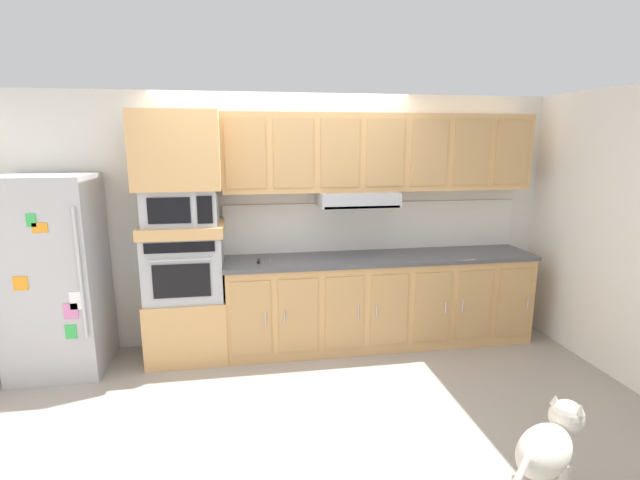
{
  "coord_description": "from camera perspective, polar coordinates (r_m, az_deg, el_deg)",
  "views": [
    {
      "loc": [
        -0.42,
        -3.63,
        2.04
      ],
      "look_at": [
        0.25,
        0.4,
        1.18
      ],
      "focal_mm": 26.32,
      "sensor_mm": 36.0,
      "label": 1
    }
  ],
  "objects": [
    {
      "name": "lower_cabinet_run",
      "position": [
        4.85,
        7.31,
        -7.42
      ],
      "size": [
        3.06,
        0.63,
        0.88
      ],
      "color": "tan",
      "rests_on": "ground"
    },
    {
      "name": "appliance_mid_shelf",
      "position": [
        4.48,
        -16.33,
        1.31
      ],
      "size": [
        0.74,
        0.62,
        0.1
      ],
      "primitive_type": "cube",
      "color": "tan",
      "rests_on": "built_in_oven"
    },
    {
      "name": "dog",
      "position": [
        3.17,
        26.1,
        -21.49
      ],
      "size": [
        0.73,
        0.52,
        0.55
      ],
      "rotation": [
        0.0,
        0.0,
        0.58
      ],
      "color": "beige",
      "rests_on": "ground"
    },
    {
      "name": "microwave",
      "position": [
        4.45,
        -16.49,
        3.96
      ],
      "size": [
        0.64,
        0.54,
        0.32
      ],
      "color": "#A8AAAF",
      "rests_on": "appliance_mid_shelf"
    },
    {
      "name": "ground_plane",
      "position": [
        4.18,
        -2.56,
        -17.24
      ],
      "size": [
        9.6,
        9.6,
        0.0
      ],
      "primitive_type": "plane",
      "color": "#9E9389"
    },
    {
      "name": "side_panel_right",
      "position": [
        4.92,
        31.69,
        0.91
      ],
      "size": [
        0.12,
        7.1,
        2.5
      ],
      "primitive_type": "cube",
      "color": "white",
      "rests_on": "ground"
    },
    {
      "name": "back_kitchen_wall",
      "position": [
        4.82,
        -4.3,
        2.48
      ],
      "size": [
        6.2,
        0.12,
        2.5
      ],
      "primitive_type": "cube",
      "color": "silver",
      "rests_on": "ground"
    },
    {
      "name": "backsplash_panel",
      "position": [
        4.94,
        6.56,
        1.71
      ],
      "size": [
        3.1,
        0.02,
        0.5
      ],
      "primitive_type": "cube",
      "color": "silver",
      "rests_on": "countertop_slab"
    },
    {
      "name": "built_in_oven",
      "position": [
        4.56,
        -16.08,
        -3.02
      ],
      "size": [
        0.7,
        0.62,
        0.6
      ],
      "color": "#A8AAAF",
      "rests_on": "oven_base_cabinet"
    },
    {
      "name": "screwdriver",
      "position": [
        4.45,
        -7.36,
        -2.56
      ],
      "size": [
        0.14,
        0.12,
        0.03
      ],
      "color": "black",
      "rests_on": "countertop_slab"
    },
    {
      "name": "appliance_upper_cabinet",
      "position": [
        4.41,
        -16.88,
        10.4
      ],
      "size": [
        0.74,
        0.62,
        0.68
      ],
      "primitive_type": "cube",
      "color": "tan",
      "rests_on": "microwave"
    },
    {
      "name": "oven_base_cabinet",
      "position": [
        4.74,
        -15.66,
        -10.04
      ],
      "size": [
        0.74,
        0.62,
        0.6
      ],
      "primitive_type": "cube",
      "color": "tan",
      "rests_on": "ground"
    },
    {
      "name": "upper_cabinet_with_hood",
      "position": [
        4.7,
        7.16,
        10.18
      ],
      "size": [
        3.06,
        0.48,
        0.88
      ],
      "color": "tan",
      "rests_on": "backsplash_panel"
    },
    {
      "name": "countertop_slab",
      "position": [
        4.72,
        7.44,
        -2.13
      ],
      "size": [
        3.1,
        0.64,
        0.04
      ],
      "primitive_type": "cube",
      "color": "#4C4C51",
      "rests_on": "lower_cabinet_run"
    },
    {
      "name": "refrigerator",
      "position": [
        4.76,
        -29.51,
        -3.75
      ],
      "size": [
        0.76,
        0.73,
        1.76
      ],
      "color": "#ADADB2",
      "rests_on": "ground"
    }
  ]
}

